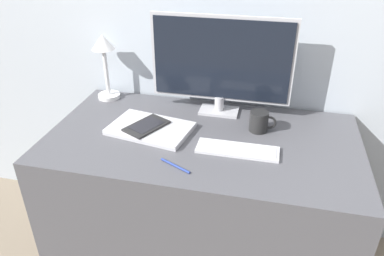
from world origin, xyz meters
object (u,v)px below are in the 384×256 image
Objects in this scene: monitor at (221,63)px; keyboard at (237,150)px; ereader at (147,126)px; desk_lamp at (104,55)px; laptop at (150,128)px; pen at (175,166)px; coffee_mug at (259,121)px.

keyboard is (0.13, -0.32, -0.24)m from monitor.
ereader is 0.46m from desk_lamp.
monitor is at bearing 43.57° from laptop.
laptop is at bearing -136.43° from monitor.
monitor is 4.94× the size of pen.
pen is (-0.28, -0.34, -0.04)m from coffee_mug.
laptop is 0.47m from coffee_mug.
laptop is (-0.39, 0.08, 0.00)m from keyboard.
desk_lamp is at bearing 133.75° from pen.
monitor is at bearing 111.49° from keyboard.
monitor reaches higher than coffee_mug.
monitor is at bearing 145.07° from coffee_mug.
monitor is 0.55m from pen.
laptop is 1.72× the size of ereader.
keyboard is 0.40m from laptop.
pen is at bearing -46.25° from desk_lamp.
desk_lamp is 0.81m from coffee_mug.
pen is (0.19, -0.23, -0.02)m from ereader.
ereader reaches higher than keyboard.
desk_lamp reaches higher than coffee_mug.
ereader is 1.90× the size of coffee_mug.
coffee_mug is at bearing 69.40° from keyboard.
coffee_mug reaches higher than pen.
desk_lamp is at bearing 153.18° from keyboard.
ereader is (-0.01, -0.01, 0.02)m from laptop.
keyboard is 0.82m from desk_lamp.
keyboard is 2.52× the size of pen.
coffee_mug is (0.47, 0.12, 0.02)m from ereader.
coffee_mug reaches higher than keyboard.
desk_lamp is (-0.30, 0.29, 0.20)m from ereader.
desk_lamp is at bearing 136.41° from ereader.
desk_lamp is (-0.58, 0.03, -0.02)m from monitor.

